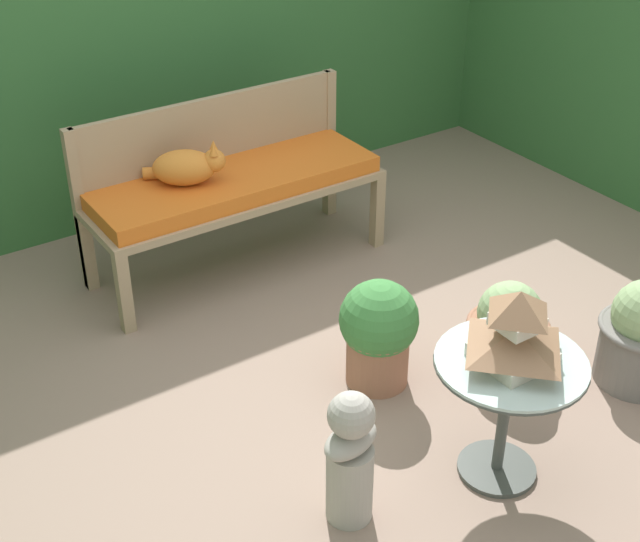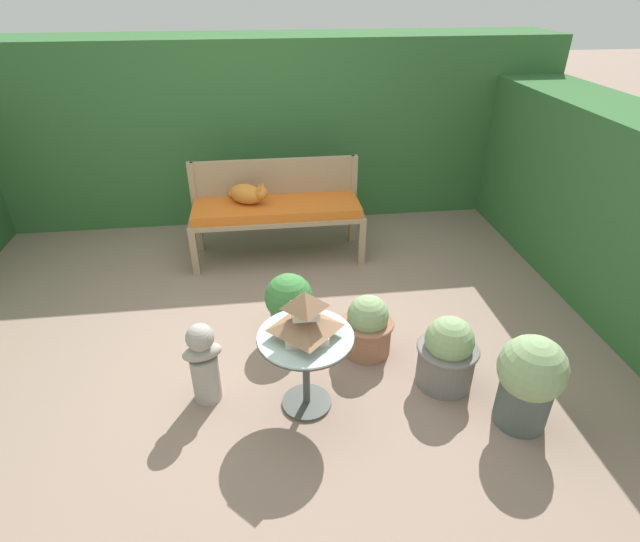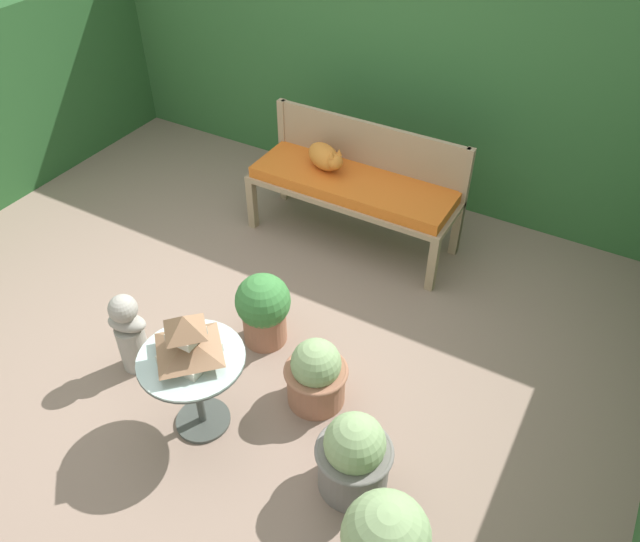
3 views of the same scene
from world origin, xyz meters
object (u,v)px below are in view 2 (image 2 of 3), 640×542
Objects in this scene: garden_bench at (277,212)px; pagoda_birdhouse at (305,318)px; potted_plant_bench_left at (529,380)px; potted_plant_table_far at (289,305)px; garden_bust at (204,363)px; potted_plant_table_near at (447,354)px; potted_plant_patio_mid at (367,327)px; cat at (248,194)px; patio_table at (306,351)px.

pagoda_birdhouse is at bearing -88.11° from garden_bench.
garden_bench is at bearing 120.60° from potted_plant_bench_left.
garden_bench is at bearing 90.66° from potted_plant_table_far.
garden_bust reaches higher than garden_bench.
garden_bench is at bearing 58.29° from garden_bust.
potted_plant_table_near is 1.12× the size of potted_plant_patio_mid.
cat reaches higher than potted_plant_patio_mid.
garden_bench is 2.77× the size of garden_bust.
potted_plant_table_far is at bearing -89.34° from garden_bench.
potted_plant_table_far is at bearing 31.09° from garden_bust.
garden_bust is 1.25× the size of potted_plant_patio_mid.
potted_plant_table_near is at bearing 5.06° from patio_table.
patio_table is 0.94m from potted_plant_table_near.
potted_plant_table_far is 0.83× the size of potted_plant_bench_left.
patio_table is 0.70m from potted_plant_patio_mid.
garden_bust is 1.92m from potted_plant_bench_left.
garden_bust is 1.14m from potted_plant_patio_mid.
potted_plant_table_near is at bearing -28.82° from cat.
pagoda_birdhouse is 0.65× the size of potted_plant_table_near.
potted_plant_patio_mid is at bearing 1.81° from garden_bust.
potted_plant_table_near is (0.98, -1.86, -0.23)m from garden_bench.
patio_table is at bearing -135.94° from potted_plant_patio_mid.
potted_plant_bench_left reaches higher than garden_bust.
potted_plant_patio_mid is at bearing 139.10° from potted_plant_table_near.
cat is at bearing 117.68° from potted_plant_patio_mid.
patio_table reaches higher than potted_plant_table_far.
garden_bust is at bearing -163.53° from potted_plant_patio_mid.
cat is at bearing 172.25° from garden_bench.
potted_plant_patio_mid is (0.53, -0.26, -0.06)m from potted_plant_table_far.
pagoda_birdhouse is at bearing -135.94° from potted_plant_patio_mid.
garden_bust is (-0.30, -1.83, -0.35)m from cat.
potted_plant_table_near is 0.52m from potted_plant_bench_left.
potted_plant_table_far is at bearing 153.97° from potted_plant_patio_mid.
pagoda_birdhouse is at bearing -174.94° from potted_plant_table_near.
cat is 1.33m from potted_plant_table_far.
potted_plant_table_far is 0.59m from potted_plant_patio_mid.
garden_bust is at bearing -107.06° from garden_bench.
garden_bench reaches higher than potted_plant_table_near.
pagoda_birdhouse is at bearing -86.02° from potted_plant_table_far.
garden_bench is 4.77× the size of pagoda_birdhouse.
cat is (-0.25, 0.03, 0.17)m from garden_bench.
potted_plant_bench_left is at bearing -44.24° from potted_plant_patio_mid.
garden_bench reaches higher than potted_plant_patio_mid.
potted_plant_table_near is 0.83× the size of potted_plant_bench_left.
potted_plant_table_far is at bearing -49.97° from cat.
pagoda_birdhouse reaches higher than garden_bust.
garden_bust is at bearing 166.88° from potted_plant_bench_left.
pagoda_birdhouse reaches higher than cat.
pagoda_birdhouse is 0.73× the size of potted_plant_patio_mid.
garden_bench is at bearing 91.89° from patio_table.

